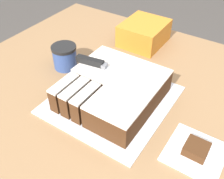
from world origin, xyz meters
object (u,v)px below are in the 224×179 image
(knife, at_px, (97,64))
(coffee_cup, at_px, (65,57))
(cake, at_px, (114,89))
(cake_board, at_px, (112,100))
(storage_box, at_px, (144,33))
(brownie, at_px, (196,149))

(knife, xyz_separation_m, coffee_cup, (-0.18, 0.03, -0.05))
(cake, distance_m, coffee_cup, 0.27)
(cake_board, xyz_separation_m, storage_box, (-0.09, 0.40, 0.05))
(brownie, bearing_deg, storage_box, 131.72)
(knife, bearing_deg, cake_board, -30.69)
(knife, bearing_deg, storage_box, 82.58)
(knife, distance_m, coffee_cup, 0.19)
(brownie, xyz_separation_m, storage_box, (-0.40, 0.45, 0.03))
(knife, xyz_separation_m, storage_box, (-0.01, 0.36, -0.05))
(cake, distance_m, knife, 0.11)
(coffee_cup, relative_size, storage_box, 0.48)
(brownie, bearing_deg, knife, 167.42)
(cake, relative_size, brownie, 4.89)
(coffee_cup, bearing_deg, knife, -10.26)
(knife, relative_size, brownie, 4.20)
(brownie, bearing_deg, cake_board, 170.03)
(cake_board, distance_m, coffee_cup, 0.27)
(knife, relative_size, storage_box, 1.33)
(cake_board, distance_m, knife, 0.13)
(coffee_cup, distance_m, brownie, 0.59)
(cake_board, distance_m, brownie, 0.32)
(cake, xyz_separation_m, coffee_cup, (-0.27, 0.06, -0.00))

